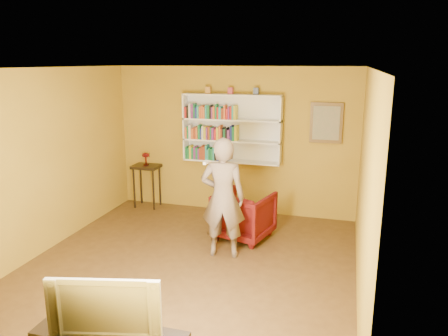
# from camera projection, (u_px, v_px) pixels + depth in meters

# --- Properties ---
(room_shell) EXTENTS (5.30, 5.80, 2.88)m
(room_shell) POSITION_uv_depth(u_px,v_px,m) (186.00, 198.00, 5.81)
(room_shell) COLOR #483117
(room_shell) RESTS_ON ground
(bookshelf) EXTENTS (1.80, 0.29, 1.23)m
(bookshelf) POSITION_uv_depth(u_px,v_px,m) (233.00, 128.00, 7.92)
(bookshelf) COLOR white
(bookshelf) RESTS_ON room_shell
(books_row_lower) EXTENTS (0.80, 0.19, 0.27)m
(books_row_lower) POSITION_uv_depth(u_px,v_px,m) (207.00, 153.00, 8.06)
(books_row_lower) COLOR #186D39
(books_row_lower) RESTS_ON bookshelf
(books_row_middle) EXTENTS (0.98, 0.19, 0.27)m
(books_row_middle) POSITION_uv_depth(u_px,v_px,m) (213.00, 133.00, 7.94)
(books_row_middle) COLOR #C35A27
(books_row_middle) RESTS_ON bookshelf
(books_row_upper) EXTENTS (0.96, 0.19, 0.27)m
(books_row_upper) POSITION_uv_depth(u_px,v_px,m) (211.00, 112.00, 7.86)
(books_row_upper) COLOR red
(books_row_upper) RESTS_ON bookshelf
(ornament_left) EXTENTS (0.09, 0.09, 0.12)m
(ornament_left) POSITION_uv_depth(u_px,v_px,m) (208.00, 90.00, 7.82)
(ornament_left) COLOR #B47C33
(ornament_left) RESTS_ON bookshelf
(ornament_centre) EXTENTS (0.09, 0.09, 0.12)m
(ornament_centre) POSITION_uv_depth(u_px,v_px,m) (231.00, 91.00, 7.71)
(ornament_centre) COLOR #AE3A4C
(ornament_centre) RESTS_ON bookshelf
(ornament_right) EXTENTS (0.09, 0.09, 0.12)m
(ornament_right) POSITION_uv_depth(u_px,v_px,m) (256.00, 91.00, 7.59)
(ornament_right) COLOR #444F71
(ornament_right) RESTS_ON bookshelf
(framed_painting) EXTENTS (0.55, 0.05, 0.70)m
(framed_painting) POSITION_uv_depth(u_px,v_px,m) (326.00, 123.00, 7.49)
(framed_painting) COLOR brown
(framed_painting) RESTS_ON room_shell
(console_table) EXTENTS (0.51, 0.39, 0.83)m
(console_table) POSITION_uv_depth(u_px,v_px,m) (147.00, 172.00, 8.44)
(console_table) COLOR black
(console_table) RESTS_ON ground
(ruby_lustre) EXTENTS (0.16, 0.16, 0.25)m
(ruby_lustre) POSITION_uv_depth(u_px,v_px,m) (146.00, 156.00, 8.36)
(ruby_lustre) COLOR maroon
(ruby_lustre) RESTS_ON console_table
(armchair) EXTENTS (1.00, 1.02, 0.76)m
(armchair) POSITION_uv_depth(u_px,v_px,m) (244.00, 215.00, 7.00)
(armchair) COLOR #400407
(armchair) RESTS_ON ground
(person) EXTENTS (0.70, 0.51, 1.76)m
(person) POSITION_uv_depth(u_px,v_px,m) (223.00, 198.00, 6.24)
(person) COLOR #6D5C50
(person) RESTS_ON ground
(game_remote) EXTENTS (0.04, 0.15, 0.04)m
(game_remote) POSITION_uv_depth(u_px,v_px,m) (206.00, 162.00, 5.89)
(game_remote) COLOR white
(game_remote) RESTS_ON person
(television) EXTENTS (0.97, 0.34, 0.56)m
(television) POSITION_uv_depth(u_px,v_px,m) (107.00, 304.00, 3.73)
(television) COLOR black
(television) RESTS_ON tv_cabinet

